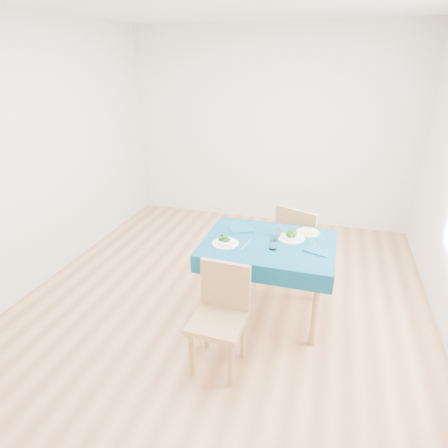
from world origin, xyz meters
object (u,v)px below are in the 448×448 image
(table, at_px, (267,278))
(side_plate, at_px, (308,232))
(bowl_far, at_px, (291,235))
(chair_far, at_px, (304,228))
(bowl_near, at_px, (226,240))
(chair_near, at_px, (218,315))

(table, bearing_deg, side_plate, 42.61)
(bowl_far, xyz_separation_m, side_plate, (0.14, 0.17, -0.03))
(table, relative_size, bowl_far, 4.74)
(chair_far, distance_m, bowl_near, 1.16)
(chair_far, bearing_deg, table, 94.55)
(table, height_order, side_plate, side_plate)
(table, distance_m, bowl_far, 0.47)
(table, distance_m, side_plate, 0.58)
(bowl_far, distance_m, side_plate, 0.22)
(table, xyz_separation_m, side_plate, (0.32, 0.29, 0.38))
(table, bearing_deg, chair_near, -106.23)
(chair_near, distance_m, side_plate, 1.25)
(table, relative_size, side_plate, 5.26)
(table, xyz_separation_m, chair_near, (-0.23, -0.79, 0.12))
(chair_near, height_order, chair_far, chair_far)
(table, distance_m, chair_near, 0.83)
(chair_near, bearing_deg, side_plate, 65.43)
(chair_far, bearing_deg, side_plate, 119.27)
(chair_near, distance_m, bowl_near, 0.72)
(bowl_near, relative_size, side_plate, 1.08)
(bowl_near, relative_size, bowl_far, 0.97)
(table, distance_m, chair_far, 0.88)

